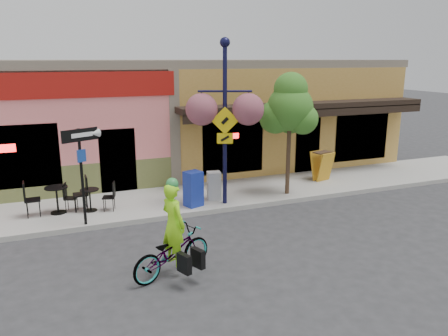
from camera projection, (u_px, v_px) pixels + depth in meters
name	position (u px, v px, depth m)	size (l,w,h in m)	color
ground	(240.00, 217.00, 12.95)	(90.00, 90.00, 0.00)	#2D2D30
sidewalk	(216.00, 195.00, 14.74)	(24.00, 3.00, 0.15)	#9E9B93
curb	(233.00, 208.00, 13.43)	(24.00, 0.12, 0.15)	#A8A59E
building	(172.00, 112.00, 19.16)	(18.20, 8.20, 4.50)	#F77A7A
bicycle	(172.00, 252.00, 9.37)	(0.69, 1.97, 1.03)	maroon
cyclist_rider	(174.00, 235.00, 9.29)	(0.66, 0.43, 1.81)	#9DFF1A
lamp_post	(225.00, 124.00, 13.09)	(1.60, 0.64, 5.02)	#101134
one_way_sign	(82.00, 178.00, 11.63)	(1.01, 0.22, 2.64)	black
cafe_set_left	(57.00, 196.00, 12.68)	(1.74, 0.87, 1.04)	black
cafe_set_right	(90.00, 197.00, 12.89)	(1.46, 0.73, 0.87)	black
newspaper_box_blue	(193.00, 189.00, 13.32)	(0.49, 0.43, 1.09)	#192F9B
newspaper_box_grey	(214.00, 186.00, 13.97)	(0.42, 0.38, 0.90)	#B8B8B8
street_tree	(289.00, 134.00, 14.20)	(1.58, 1.58, 4.05)	#3D7A26
sandwich_board	(326.00, 167.00, 15.98)	(0.65, 0.48, 1.09)	gold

